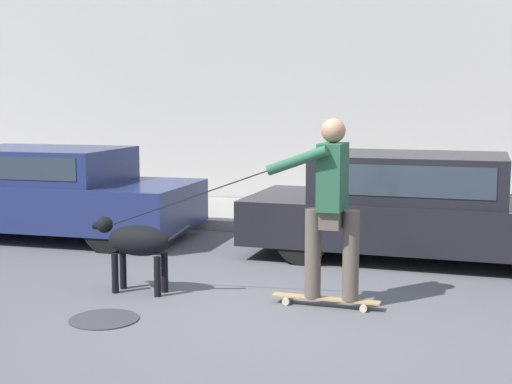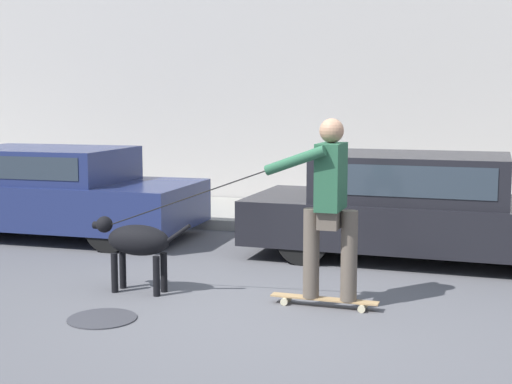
{
  "view_description": "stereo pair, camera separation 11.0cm",
  "coord_description": "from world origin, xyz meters",
  "px_view_note": "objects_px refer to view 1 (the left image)",
  "views": [
    {
      "loc": [
        1.52,
        -6.26,
        1.94
      ],
      "look_at": [
        -0.62,
        1.15,
        0.95
      ],
      "focal_mm": 50.0,
      "sensor_mm": 36.0,
      "label": 1
    },
    {
      "loc": [
        1.63,
        -6.23,
        1.94
      ],
      "look_at": [
        -0.62,
        1.15,
        0.95
      ],
      "focal_mm": 50.0,
      "sensor_mm": 36.0,
      "label": 2
    }
  ],
  "objects_px": {
    "parked_car_0": "(50,193)",
    "skateboarder": "(331,201)",
    "dog": "(137,243)",
    "parked_car_1": "(420,208)"
  },
  "relations": [
    {
      "from": "parked_car_0",
      "to": "parked_car_1",
      "type": "height_order",
      "value": "parked_car_1"
    },
    {
      "from": "parked_car_1",
      "to": "skateboarder",
      "type": "bearing_deg",
      "value": -104.11
    },
    {
      "from": "parked_car_0",
      "to": "dog",
      "type": "bearing_deg",
      "value": -44.64
    },
    {
      "from": "parked_car_0",
      "to": "parked_car_1",
      "type": "xyz_separation_m",
      "value": [
        5.18,
        0.0,
        -0.01
      ]
    },
    {
      "from": "dog",
      "to": "skateboarder",
      "type": "relative_size",
      "value": 0.39
    },
    {
      "from": "skateboarder",
      "to": "dog",
      "type": "bearing_deg",
      "value": 2.66
    },
    {
      "from": "parked_car_0",
      "to": "skateboarder",
      "type": "xyz_separation_m",
      "value": [
        4.5,
        -2.41,
        0.38
      ]
    },
    {
      "from": "dog",
      "to": "skateboarder",
      "type": "distance_m",
      "value": 2.03
    },
    {
      "from": "parked_car_0",
      "to": "dog",
      "type": "height_order",
      "value": "parked_car_0"
    },
    {
      "from": "parked_car_0",
      "to": "skateboarder",
      "type": "distance_m",
      "value": 5.12
    }
  ]
}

